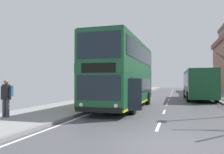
{
  "coord_description": "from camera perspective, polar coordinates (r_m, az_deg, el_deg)",
  "views": [
    {
      "loc": [
        0.69,
        -6.96,
        1.77
      ],
      "look_at": [
        -2.91,
        6.21,
        2.07
      ],
      "focal_mm": 37.61,
      "sensor_mm": 36.0,
      "label": 1
    }
  ],
  "objects": [
    {
      "name": "background_bus_far_lane",
      "position": [
        25.38,
        20.23,
        -1.53
      ],
      "size": [
        2.7,
        10.18,
        2.94
      ],
      "color": "#19512D",
      "rests_on": "ground"
    },
    {
      "name": "pedestrian_companion",
      "position": [
        12.07,
        -24.26,
        -4.03
      ],
      "size": [
        0.54,
        0.53,
        1.75
      ],
      "color": "#383842",
      "rests_on": "ground"
    },
    {
      "name": "ground",
      "position": [
        7.31,
        3.85,
        -14.98
      ],
      "size": [
        15.8,
        140.0,
        0.2
      ],
      "color": "#48484D"
    },
    {
      "name": "double_decker_bus_main",
      "position": [
        15.97,
        2.83,
        0.79
      ],
      "size": [
        3.21,
        10.25,
        4.48
      ],
      "color": "#19512D",
      "rests_on": "ground"
    }
  ]
}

